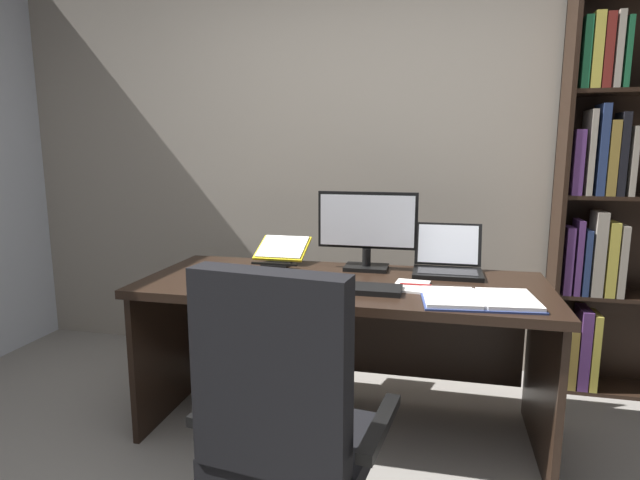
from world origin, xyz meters
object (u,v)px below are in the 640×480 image
(reading_stand_with_book, at_px, (282,250))
(bookshelf, at_px, (616,205))
(monitor, at_px, (367,230))
(pen, at_px, (416,284))
(keyboard, at_px, (353,288))
(computer_mouse, at_px, (288,282))
(desk, at_px, (345,315))
(notepad, at_px, (411,286))
(office_chair, at_px, (287,445))
(open_binder, at_px, (479,299))
(laptop, at_px, (448,263))

(reading_stand_with_book, bearing_deg, bookshelf, 13.33)
(bookshelf, height_order, monitor, bookshelf)
(pen, bearing_deg, monitor, 130.88)
(keyboard, bearing_deg, reading_stand_with_book, 134.22)
(keyboard, bearing_deg, computer_mouse, 180.00)
(desk, distance_m, keyboard, 0.33)
(notepad, distance_m, pen, 0.02)
(bookshelf, xyz_separation_m, office_chair, (-1.39, -1.64, -0.63))
(bookshelf, height_order, reading_stand_with_book, bookshelf)
(reading_stand_with_book, xyz_separation_m, pen, (0.74, -0.37, -0.05))
(computer_mouse, xyz_separation_m, notepad, (0.54, 0.12, -0.02))
(monitor, distance_m, pen, 0.45)
(bookshelf, bearing_deg, open_binder, -128.56)
(office_chair, height_order, computer_mouse, office_chair)
(desk, height_order, laptop, laptop)
(office_chair, relative_size, pen, 7.36)
(laptop, relative_size, reading_stand_with_book, 1.14)
(office_chair, bearing_deg, open_binder, 55.05)
(laptop, height_order, reading_stand_with_book, laptop)
(office_chair, bearing_deg, notepad, 75.82)
(monitor, height_order, open_binder, monitor)
(desk, xyz_separation_m, reading_stand_with_book, (-0.40, 0.25, 0.26))
(laptop, distance_m, computer_mouse, 0.83)
(reading_stand_with_book, xyz_separation_m, notepad, (0.72, -0.37, -0.06))
(laptop, xyz_separation_m, open_binder, (0.12, -0.48, -0.04))
(keyboard, bearing_deg, monitor, 90.00)
(desk, bearing_deg, laptop, 20.97)
(bookshelf, xyz_separation_m, reading_stand_with_book, (-1.77, -0.42, -0.25))
(monitor, relative_size, notepad, 2.42)
(office_chair, distance_m, reading_stand_with_book, 1.33)
(open_binder, relative_size, pen, 3.48)
(keyboard, bearing_deg, laptop, 46.47)
(computer_mouse, distance_m, reading_stand_with_book, 0.53)
(notepad, bearing_deg, reading_stand_with_book, 152.62)
(monitor, distance_m, laptop, 0.43)
(desk, distance_m, monitor, 0.45)
(pen, bearing_deg, keyboard, -155.94)
(bookshelf, distance_m, notepad, 1.35)
(office_chair, bearing_deg, reading_stand_with_book, 115.20)
(office_chair, distance_m, pen, 0.97)
(monitor, bearing_deg, keyboard, -90.00)
(open_binder, xyz_separation_m, notepad, (-0.28, 0.17, -0.01))
(monitor, xyz_separation_m, open_binder, (0.53, -0.47, -0.19))
(pen, bearing_deg, reading_stand_with_book, 153.25)
(laptop, bearing_deg, desk, -159.03)
(bookshelf, height_order, notepad, bookshelf)
(desk, bearing_deg, reading_stand_with_book, 147.99)
(computer_mouse, bearing_deg, notepad, 12.22)
(desk, bearing_deg, computer_mouse, -132.40)
(computer_mouse, height_order, pen, computer_mouse)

